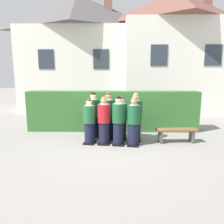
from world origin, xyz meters
name	(u,v)px	position (x,y,z in m)	size (l,w,h in m)	color
ground_plane	(112,144)	(0.00, 0.00, 0.00)	(60.00, 60.00, 0.00)	gray
student_front_row_0	(89,122)	(-0.76, 0.09, 0.74)	(0.44, 0.50, 1.55)	black
student_in_red_blazer	(104,122)	(-0.26, 0.05, 0.76)	(0.43, 0.51, 1.61)	black
student_front_row_2	(119,122)	(0.22, -0.01, 0.78)	(0.43, 0.54, 1.64)	black
student_front_row_3	(134,123)	(0.72, -0.08, 0.76)	(0.45, 0.52, 1.60)	black
student_rear_row_0	(94,116)	(-0.68, 0.69, 0.82)	(0.47, 0.57, 1.71)	black
student_rear_row_1	(109,117)	(-0.13, 0.62, 0.82)	(0.44, 0.53, 1.71)	black
student_rear_row_2	(121,119)	(0.33, 0.53, 0.75)	(0.43, 0.50, 1.57)	black
student_rear_row_3	(136,118)	(0.83, 0.46, 0.81)	(0.44, 0.53, 1.70)	black
hedge	(113,111)	(0.00, 1.83, 0.82)	(7.00, 0.70, 1.65)	#33662D
school_building_main	(79,53)	(-2.31, 7.25, 3.74)	(7.49, 3.65, 7.28)	silver
school_building_annex	(175,52)	(3.87, 6.94, 3.74)	(6.76, 4.60, 7.30)	silver
wooden_bench	(176,133)	(2.22, 0.23, 0.35)	(1.42, 0.45, 0.48)	brown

